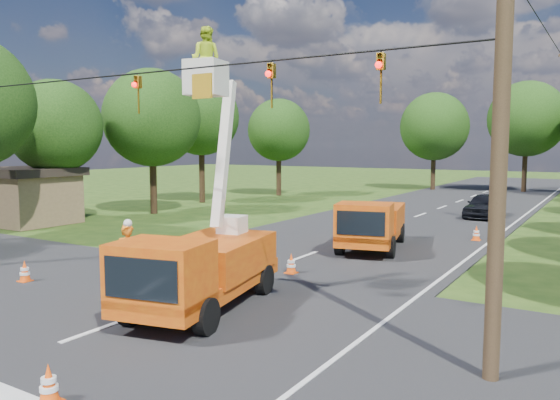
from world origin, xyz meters
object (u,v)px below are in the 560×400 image
Objects in this scene: traffic_cone_2 at (291,264)px; tree_far_b at (527,119)px; traffic_cone_3 at (25,271)px; tree_left_c at (55,127)px; second_truck at (371,223)px; distant_car at (485,205)px; bucket_truck at (201,252)px; pole_right_near at (501,107)px; traffic_cone_6 at (476,233)px; tree_left_f at (279,130)px; tree_far_a at (434,127)px; tree_left_e at (201,118)px; shed at (25,195)px; traffic_cone_1 at (49,384)px; ground_worker at (129,258)px; tree_left_d at (152,118)px.

traffic_cone_2 is 40.21m from tree_far_b.
tree_left_c is (-10.74, 9.14, 5.08)m from traffic_cone_3.
distant_car is (1.99, 13.15, -0.37)m from second_truck.
bucket_truck is 0.75× the size of pole_right_near.
traffic_cone_6 is at bearing -78.24° from distant_car.
tree_left_f is 16.29m from tree_far_a.
traffic_cone_2 is 0.08× the size of tree_left_f.
tree_left_e reaches higher than second_truck.
traffic_cone_3 is 14.75m from shed.
tree_far_b is at bearing 89.16° from traffic_cone_1.
ground_worker is at bearing 175.30° from pole_right_near.
traffic_cone_3 is (-9.39, -24.21, -0.40)m from distant_car.
tree_left_e is at bearing 125.26° from traffic_cone_1.
pole_right_near is 1.06× the size of tree_left_e.
tree_left_e is (-19.06, 26.97, 6.13)m from traffic_cone_1.
distant_car is 25.58m from tree_left_c.
tree_far_a is at bearing -165.96° from tree_far_b.
tree_far_a reaches higher than tree_left_f.
tree_left_c is at bearing -108.69° from tree_far_a.
traffic_cone_3 is 0.07× the size of pole_right_near.
traffic_cone_3 and traffic_cone_6 have the same top height.
bucket_truck is 10.59× the size of traffic_cone_1.
pole_right_near is 26.57m from tree_left_c.
tree_left_e is at bearing -171.30° from distant_car.
tree_far_b is (8.00, 2.00, 0.62)m from tree_far_a.
tree_left_d is at bearing 125.98° from bucket_truck.
tree_far_b is (1.98, 44.46, 5.21)m from bucket_truck.
second_truck is at bearing 92.29° from traffic_cone_1.
traffic_cone_1 is 0.08× the size of tree_left_f.
shed is at bearing 108.73° from ground_worker.
tree_left_e reaches higher than bucket_truck.
pole_right_near is (6.87, -10.93, 3.98)m from second_truck.
traffic_cone_6 is 0.08× the size of tree_left_d.
shed is at bearing 163.20° from pole_right_near.
tree_left_c is at bearing -104.04° from tree_left_d.
shed is at bearing -162.04° from traffic_cone_6.
traffic_cone_1 is at bearing -32.62° from shed.
ground_worker is at bearing -115.76° from traffic_cone_6.
tree_left_f is (1.70, 21.00, 0.25)m from tree_left_c.
tree_left_e is at bearing 135.51° from second_truck.
distant_car is 29.08m from traffic_cone_1.
second_truck is at bearing -95.73° from distant_car.
traffic_cone_3 is at bearing -73.31° from tree_left_f.
tree_left_f is (-17.06, 34.97, 5.33)m from traffic_cone_1.
traffic_cone_3 is at bearing -58.61° from tree_left_d.
second_truck is 8.58× the size of traffic_cone_1.
tree_left_e reaches higher than traffic_cone_3.
ground_worker is 0.26× the size of tree_left_c.
traffic_cone_3 is at bearing -33.62° from shed.
traffic_cone_2 is 38.55m from tree_far_a.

